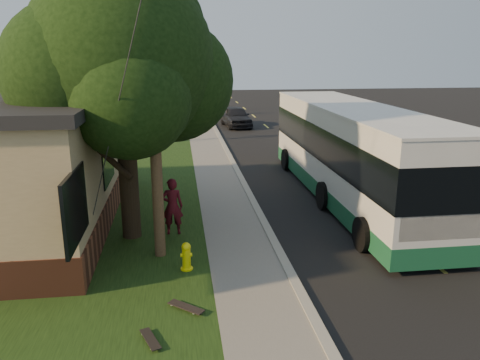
# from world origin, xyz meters

# --- Properties ---
(ground) EXTENTS (120.00, 120.00, 0.00)m
(ground) POSITION_xyz_m (0.00, 0.00, 0.00)
(ground) COLOR black
(ground) RESTS_ON ground
(road) EXTENTS (8.00, 80.00, 0.01)m
(road) POSITION_xyz_m (4.00, 10.00, 0.01)
(road) COLOR black
(road) RESTS_ON ground
(curb) EXTENTS (0.25, 80.00, 0.12)m
(curb) POSITION_xyz_m (0.00, 10.00, 0.06)
(curb) COLOR gray
(curb) RESTS_ON ground
(sidewalk) EXTENTS (2.00, 80.00, 0.08)m
(sidewalk) POSITION_xyz_m (-1.00, 10.00, 0.04)
(sidewalk) COLOR slate
(sidewalk) RESTS_ON ground
(grass_verge) EXTENTS (5.00, 80.00, 0.07)m
(grass_verge) POSITION_xyz_m (-4.50, 10.00, 0.04)
(grass_verge) COLOR black
(grass_verge) RESTS_ON ground
(fire_hydrant) EXTENTS (0.32, 0.32, 0.74)m
(fire_hydrant) POSITION_xyz_m (-2.60, 0.00, 0.43)
(fire_hydrant) COLOR yellow
(fire_hydrant) RESTS_ON grass_verge
(utility_pole) EXTENTS (2.86, 3.21, 9.07)m
(utility_pole) POSITION_xyz_m (-3.31, 0.99, 4.63)
(utility_pole) COLOR #473321
(utility_pole) RESTS_ON ground
(leafy_tree) EXTENTS (6.30, 6.00, 7.80)m
(leafy_tree) POSITION_xyz_m (-4.17, 2.65, 5.17)
(leafy_tree) COLOR black
(leafy_tree) RESTS_ON grass_verge
(bare_tree_near) EXTENTS (1.38, 1.21, 4.31)m
(bare_tree_near) POSITION_xyz_m (-3.50, 18.00, 2.15)
(bare_tree_near) COLOR black
(bare_tree_near) RESTS_ON grass_verge
(bare_tree_far) EXTENTS (1.38, 1.21, 4.03)m
(bare_tree_far) POSITION_xyz_m (-3.00, 30.00, 2.00)
(bare_tree_far) COLOR black
(bare_tree_far) RESTS_ON grass_verge
(traffic_signal) EXTENTS (0.18, 0.22, 5.50)m
(traffic_signal) POSITION_xyz_m (0.50, 34.00, 3.16)
(traffic_signal) COLOR #2D2D30
(traffic_signal) RESTS_ON ground
(transit_bus) EXTENTS (3.05, 13.23, 3.58)m
(transit_bus) POSITION_xyz_m (3.79, 5.48, 1.91)
(transit_bus) COLOR silver
(transit_bus) RESTS_ON ground
(skateboarder) EXTENTS (0.67, 0.46, 1.77)m
(skateboarder) POSITION_xyz_m (-2.95, 2.54, 0.95)
(skateboarder) COLOR #480E17
(skateboarder) RESTS_ON grass_verge
(skateboard_main) EXTENTS (0.47, 0.80, 0.07)m
(skateboard_main) POSITION_xyz_m (-3.37, -3.07, 0.13)
(skateboard_main) COLOR black
(skateboard_main) RESTS_ON grass_verge
(skateboard_spare) EXTENTS (0.82, 0.75, 0.08)m
(skateboard_spare) POSITION_xyz_m (-2.66, -1.98, 0.13)
(skateboard_spare) COLOR black
(skateboard_spare) RESTS_ON grass_verge
(dumpster) EXTENTS (1.81, 1.63, 1.32)m
(dumpster) POSITION_xyz_m (-9.50, 8.61, 0.70)
(dumpster) COLOR black
(dumpster) RESTS_ON building_lot
(distant_car) EXTENTS (2.28, 4.69, 1.54)m
(distant_car) POSITION_xyz_m (1.67, 24.15, 0.77)
(distant_car) COLOR black
(distant_car) RESTS_ON ground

